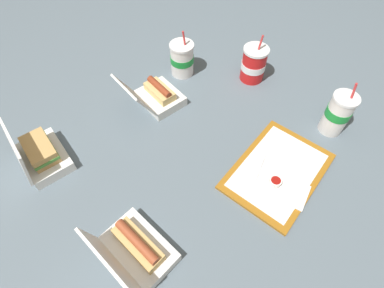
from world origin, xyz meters
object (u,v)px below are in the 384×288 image
plastic_fork (259,167)px  ketchup_cup (275,182)px  clamshell_hotdog_right (157,96)px  clamshell_hotdog_front (136,249)px  soda_cup_right (254,64)px  soda_cup_left (338,113)px  soda_cup_corner (182,59)px  food_tray (278,171)px  clamshell_sandwich_corner (40,154)px

plastic_fork → ketchup_cup: bearing=-122.1°
clamshell_hotdog_right → clamshell_hotdog_front: 0.60m
soda_cup_right → soda_cup_left: (0.02, -0.39, 0.01)m
plastic_fork → clamshell_hotdog_front: clamshell_hotdog_front is taller
soda_cup_corner → soda_cup_left: size_ratio=0.90×
food_tray → ketchup_cup: 0.06m
clamshell_hotdog_front → clamshell_hotdog_right: bearing=49.4°
ketchup_cup → soda_cup_left: soda_cup_left is taller
ketchup_cup → soda_cup_corner: bearing=79.8°
ketchup_cup → food_tray: bearing=29.2°
food_tray → clamshell_sandwich_corner: 0.81m
soda_cup_corner → clamshell_hotdog_right: bearing=-156.1°
food_tray → clamshell_sandwich_corner: size_ratio=2.06×
plastic_fork → soda_cup_right: 0.48m
soda_cup_right → soda_cup_corner: (-0.21, 0.22, -0.00)m
ketchup_cup → soda_cup_right: soda_cup_right is taller
ketchup_cup → plastic_fork: bearing=84.1°
soda_cup_right → food_tray: bearing=-124.9°
clamshell_hotdog_front → clamshell_sandwich_corner: bearing=99.7°
food_tray → ketchup_cup: ketchup_cup is taller
clamshell_hotdog_right → soda_cup_right: 0.43m
soda_cup_left → clamshell_sandwich_corner: bearing=149.1°
plastic_fork → clamshell_hotdog_front: bearing=151.0°
plastic_fork → clamshell_hotdog_right: size_ratio=0.50×
soda_cup_corner → food_tray: bearing=-96.1°
clamshell_hotdog_right → soda_cup_corner: 0.21m
clamshell_hotdog_front → soda_cup_left: 0.83m
plastic_fork → clamshell_hotdog_right: clamshell_hotdog_right is taller
clamshell_hotdog_right → soda_cup_right: bearing=-18.0°
soda_cup_right → soda_cup_corner: size_ratio=1.02×
clamshell_sandwich_corner → soda_cup_corner: soda_cup_corner is taller
ketchup_cup → soda_cup_left: (0.35, 0.03, 0.06)m
soda_cup_right → soda_cup_corner: bearing=134.3°
clamshell_hotdog_right → soda_cup_left: soda_cup_left is taller
plastic_fork → soda_cup_left: (0.34, -0.04, 0.07)m
ketchup_cup → clamshell_sandwich_corner: bearing=134.0°
plastic_fork → clamshell_hotdog_right: (-0.09, 0.48, 0.02)m
clamshell_hotdog_right → soda_cup_corner: (0.19, 0.09, 0.03)m
food_tray → ketchup_cup: bearing=-150.8°
ketchup_cup → soda_cup_left: 0.36m
ketchup_cup → soda_cup_right: (0.33, 0.43, 0.05)m
clamshell_hotdog_front → soda_cup_left: (0.82, -0.07, 0.05)m
clamshell_hotdog_front → ketchup_cup: bearing=-11.8°
clamshell_hotdog_front → soda_cup_right: soda_cup_right is taller
ketchup_cup → clamshell_hotdog_right: size_ratio=0.18×
clamshell_hotdog_front → soda_cup_corner: size_ratio=1.10×
plastic_fork → clamshell_hotdog_front: (-0.48, 0.02, 0.03)m
plastic_fork → soda_cup_left: size_ratio=0.48×
food_tray → ketchup_cup: (-0.05, -0.03, 0.02)m
soda_cup_corner → ketchup_cup: bearing=-100.2°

